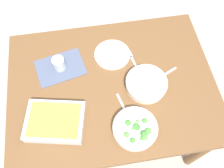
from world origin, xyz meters
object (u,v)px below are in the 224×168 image
stew_bowl (146,84)px  side_plate (112,55)px  baking_dish (55,121)px  drink_cup (59,64)px  spoon_by_broccoli (125,111)px  fork_on_table (133,61)px  broccoli_bowl (135,129)px  spoon_by_stew (161,77)px

stew_bowl → side_plate: stew_bowl is taller
baking_dish → drink_cup: drink_cup is taller
drink_cup → side_plate: size_ratio=0.39×
spoon_by_broccoli → fork_on_table: bearing=-108.8°
broccoli_bowl → spoon_by_stew: size_ratio=1.40×
stew_bowl → spoon_by_stew: (-0.10, -0.05, -0.03)m
broccoli_bowl → baking_dish: (0.41, -0.10, 0.00)m
stew_bowl → fork_on_table: (0.04, -0.18, -0.03)m
spoon_by_stew → spoon_by_broccoli: size_ratio=0.96×
broccoli_bowl → baking_dish: bearing=-14.4°
side_plate → spoon_by_stew: side_plate is taller
side_plate → baking_dish: bearing=46.6°
baking_dish → spoon_by_broccoli: bearing=-178.7°
spoon_by_broccoli → fork_on_table: (-0.11, -0.31, -0.00)m
drink_cup → broccoli_bowl: bearing=128.8°
side_plate → fork_on_table: 0.14m
baking_dish → fork_on_table: 0.58m
spoon_by_stew → drink_cup: bearing=-15.3°
broccoli_bowl → baking_dish: 0.42m
stew_bowl → baking_dish: (0.52, 0.14, 0.00)m
stew_bowl → broccoli_bowl: bearing=65.1°
broccoli_bowl → fork_on_table: bearing=-100.3°
spoon_by_stew → side_plate: bearing=-37.5°
stew_bowl → spoon_by_broccoli: stew_bowl is taller
spoon_by_stew → fork_on_table: spoon_by_stew is taller
broccoli_bowl → side_plate: size_ratio=1.07×
spoon_by_stew → spoon_by_broccoli: same height
fork_on_table → spoon_by_stew: bearing=136.4°
baking_dish → drink_cup: size_ratio=3.98×
stew_bowl → baking_dish: bearing=15.3°
stew_bowl → spoon_by_broccoli: 0.20m
drink_cup → fork_on_table: 0.44m
baking_dish → fork_on_table: baking_dish is taller
drink_cup → stew_bowl: bearing=156.9°
baking_dish → fork_on_table: (-0.48, -0.32, -0.03)m
stew_bowl → drink_cup: bearing=-23.1°
stew_bowl → broccoli_bowl: 0.27m
stew_bowl → fork_on_table: 0.19m
baking_dish → side_plate: 0.53m
baking_dish → drink_cup: 0.35m
drink_cup → fork_on_table: (-0.44, 0.03, -0.04)m
spoon_by_broccoli → fork_on_table: spoon_by_broccoli is taller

